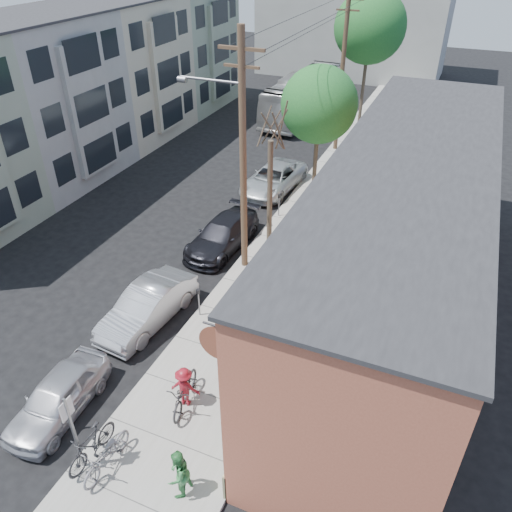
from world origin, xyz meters
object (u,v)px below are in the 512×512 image
at_px(tree_leafy_mid, 319,105).
at_px(car_0, 58,397).
at_px(patio_chair_a, 234,427).
at_px(utility_pole_near, 242,154).
at_px(bus, 305,95).
at_px(sign_post, 72,427).
at_px(tree_leafy_far, 370,27).
at_px(car_2, 222,235).
at_px(car_3, 273,179).
at_px(parked_bike_a, 91,445).
at_px(patio_chair_b, 258,395).
at_px(cyclist, 185,387).
at_px(tree_bare, 270,195).
at_px(patron_grey, 236,427).
at_px(parked_bike_b, 107,455).
at_px(parking_meter_far, 279,201).
at_px(patron_green, 178,474).
at_px(car_1, 148,306).
at_px(parking_meter_near, 199,298).

distance_m(tree_leafy_mid, car_0, 19.49).
distance_m(patio_chair_a, car_0, 5.65).
distance_m(utility_pole_near, bus, 22.30).
distance_m(sign_post, tree_leafy_far, 32.20).
distance_m(car_2, car_3, 6.76).
height_order(parked_bike_a, car_2, car_2).
distance_m(tree_leafy_far, patio_chair_b, 28.76).
bearing_deg(cyclist, tree_bare, -92.34).
distance_m(patio_chair_a, car_3, 17.12).
xyz_separation_m(sign_post, cyclist, (1.58, 3.08, -0.94)).
height_order(patron_grey, parked_bike_b, patron_grey).
xyz_separation_m(parking_meter_far, patio_chair_a, (3.64, -13.31, -0.39)).
bearing_deg(cyclist, patio_chair_a, 155.25).
distance_m(cyclist, car_3, 16.09).
relative_size(parked_bike_a, car_3, 0.37).
relative_size(car_2, car_3, 0.94).
relative_size(utility_pole_near, patron_green, 6.19).
xyz_separation_m(sign_post, tree_leafy_far, (0.45, 31.77, 5.22)).
relative_size(tree_leafy_mid, patio_chair_a, 7.72).
distance_m(patio_chair_a, car_1, 6.45).
bearing_deg(patio_chair_a, parked_bike_a, -162.44).
xyz_separation_m(parking_meter_near, tree_leafy_mid, (0.55, 13.14, 3.86)).
relative_size(cyclist, parked_bike_a, 0.78).
bearing_deg(parked_bike_a, patio_chair_b, 48.45).
bearing_deg(car_0, patron_grey, 5.82).
height_order(utility_pole_near, cyclist, utility_pole_near).
bearing_deg(tree_leafy_far, patron_grey, -83.67).
xyz_separation_m(car_2, car_3, (-0.03, 6.76, 0.01)).
distance_m(tree_bare, parked_bike_b, 13.00).
height_order(cyclist, bus, bus).
bearing_deg(patron_grey, parking_meter_far, -165.61).
distance_m(sign_post, tree_bare, 13.12).
height_order(tree_bare, tree_leafy_far, tree_leafy_far).
distance_m(sign_post, parking_meter_near, 7.15).
bearing_deg(tree_leafy_far, tree_leafy_mid, -90.00).
height_order(tree_bare, car_1, tree_bare).
height_order(parking_meter_near, tree_bare, tree_bare).
bearing_deg(car_1, tree_leafy_mid, 86.54).
bearing_deg(patio_chair_a, parking_meter_near, 113.34).
bearing_deg(sign_post, bus, 97.48).
xyz_separation_m(utility_pole_near, bus, (-4.31, 21.56, -3.76)).
distance_m(tree_leafy_mid, parked_bike_a, 20.34).
bearing_deg(parking_meter_far, parked_bike_b, -87.12).
xyz_separation_m(sign_post, patron_green, (2.94, 0.37, -0.87)).
distance_m(tree_leafy_mid, car_1, 14.86).
bearing_deg(patron_grey, patron_green, -24.20).
xyz_separation_m(tree_leafy_mid, patio_chair_a, (3.09, -17.71, -4.26)).
xyz_separation_m(tree_bare, car_3, (-2.03, 5.78, -2.01)).
height_order(tree_leafy_mid, patron_green, tree_leafy_mid).
bearing_deg(car_3, bus, 105.96).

